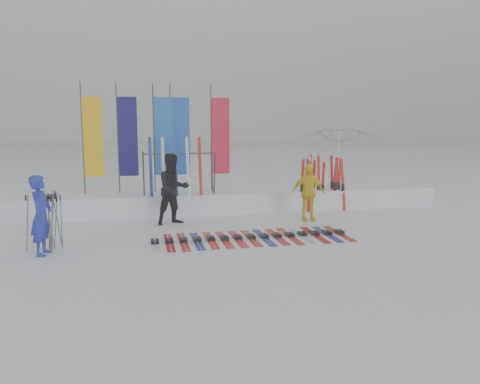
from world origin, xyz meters
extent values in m
plane|color=white|center=(0.00, 0.00, 0.00)|extent=(120.00, 120.00, 0.00)
cube|color=white|center=(0.00, 4.60, 0.30)|extent=(14.00, 1.60, 0.60)
imported|color=#1E2DB2|center=(-4.11, 0.57, 0.81)|extent=(0.46, 0.64, 1.63)
imported|color=black|center=(-1.30, 2.95, 0.93)|extent=(1.09, 0.97, 1.86)
imported|color=yellow|center=(2.31, 2.60, 0.78)|extent=(0.93, 0.42, 1.57)
imported|color=white|center=(4.52, 5.53, 1.30)|extent=(2.99, 3.04, 2.61)
cube|color=silver|center=(-1.87, 0.96, 0.04)|extent=(0.17, 1.66, 0.07)
cube|color=red|center=(-1.56, 0.96, 0.04)|extent=(0.17, 1.63, 0.07)
cube|color=red|center=(-1.24, 0.96, 0.04)|extent=(0.17, 1.69, 0.07)
cube|color=navy|center=(-0.93, 0.96, 0.04)|extent=(0.17, 1.61, 0.07)
cube|color=red|center=(-0.62, 0.96, 0.04)|extent=(0.17, 1.57, 0.07)
cube|color=red|center=(-0.31, 0.96, 0.04)|extent=(0.17, 1.58, 0.07)
cube|color=red|center=(0.01, 0.96, 0.04)|extent=(0.17, 1.60, 0.07)
cube|color=#AE1C0D|center=(0.32, 0.96, 0.04)|extent=(0.17, 1.56, 0.07)
cube|color=navy|center=(0.63, 0.96, 0.04)|extent=(0.17, 1.65, 0.07)
cube|color=#AF0E18|center=(0.95, 0.96, 0.04)|extent=(0.17, 1.59, 0.07)
cube|color=red|center=(1.26, 0.96, 0.04)|extent=(0.17, 1.69, 0.07)
cube|color=silver|center=(1.57, 0.96, 0.04)|extent=(0.17, 1.68, 0.07)
cube|color=#AD0D13|center=(1.88, 0.96, 0.04)|extent=(0.17, 1.69, 0.07)
cube|color=navy|center=(2.20, 0.96, 0.04)|extent=(0.17, 1.62, 0.07)
cube|color=red|center=(2.51, 0.96, 0.04)|extent=(0.17, 1.63, 0.07)
cylinder|color=#595B60|center=(-3.87, 0.93, 0.58)|extent=(0.15, 0.14, 1.15)
cylinder|color=#595B60|center=(-4.02, 0.93, 0.61)|extent=(0.13, 0.04, 1.22)
cylinder|color=#595B60|center=(-4.07, 1.05, 0.57)|extent=(0.05, 0.08, 1.15)
cylinder|color=#595B60|center=(-4.15, 1.05, 0.58)|extent=(0.15, 0.05, 1.15)
cylinder|color=#595B60|center=(-3.97, 1.43, 0.60)|extent=(0.13, 0.11, 1.20)
cylinder|color=#595B60|center=(-3.94, 0.69, 0.62)|extent=(0.12, 0.09, 1.23)
cylinder|color=#595B60|center=(-3.80, 0.98, 0.59)|extent=(0.04, 0.04, 1.18)
cylinder|color=#595B60|center=(-3.99, 0.99, 0.58)|extent=(0.13, 0.11, 1.15)
cylinder|color=#595B60|center=(-4.04, 1.01, 0.59)|extent=(0.06, 0.11, 1.18)
cylinder|color=#595B60|center=(-3.94, 1.15, 0.60)|extent=(0.13, 0.10, 1.19)
cylinder|color=#595B60|center=(-3.93, 0.65, 0.62)|extent=(0.09, 0.04, 1.25)
cylinder|color=#595B60|center=(-4.44, 0.82, 0.61)|extent=(0.14, 0.15, 1.21)
cylinder|color=#595B60|center=(-4.11, 0.96, 0.61)|extent=(0.11, 0.14, 1.21)
cylinder|color=#383A3F|center=(-3.71, 4.82, 2.20)|extent=(0.04, 0.04, 3.20)
cube|color=yellow|center=(-3.42, 4.82, 2.25)|extent=(0.55, 0.03, 2.30)
cylinder|color=#383A3F|center=(-2.73, 4.85, 2.20)|extent=(0.04, 0.04, 3.20)
cube|color=#0C0D57|center=(-2.44, 4.85, 2.25)|extent=(0.55, 0.03, 2.30)
cylinder|color=#383A3F|center=(-1.70, 4.82, 2.20)|extent=(0.04, 0.04, 3.20)
cube|color=blue|center=(-1.41, 4.82, 2.25)|extent=(0.55, 0.03, 2.30)
cylinder|color=#383A3F|center=(-1.20, 4.89, 2.20)|extent=(0.04, 0.04, 3.20)
cube|color=blue|center=(-0.91, 4.89, 2.25)|extent=(0.55, 0.03, 2.30)
cylinder|color=#383A3F|center=(0.02, 4.86, 2.20)|extent=(0.04, 0.04, 3.20)
cube|color=red|center=(0.31, 4.86, 2.25)|extent=(0.55, 0.03, 2.30)
cylinder|color=#383A3F|center=(-2.04, 3.95, 1.23)|extent=(0.04, 0.30, 1.23)
cylinder|color=#383A3F|center=(-2.04, 4.45, 1.23)|extent=(0.04, 0.30, 1.23)
cylinder|color=#383A3F|center=(-0.04, 3.95, 1.23)|extent=(0.04, 0.30, 1.23)
cylinder|color=#383A3F|center=(-0.04, 4.45, 1.23)|extent=(0.04, 0.30, 1.23)
cylinder|color=#383A3F|center=(-1.04, 4.20, 1.78)|extent=(2.00, 0.04, 0.04)
cube|color=red|center=(3.90, 3.82, 0.78)|extent=(0.09, 0.03, 1.56)
cube|color=red|center=(3.99, 4.43, 0.78)|extent=(0.09, 0.04, 1.56)
cube|color=red|center=(3.29, 4.67, 0.74)|extent=(0.09, 0.03, 1.48)
cube|color=navy|center=(2.95, 4.44, 0.78)|extent=(0.09, 0.04, 1.56)
cube|color=red|center=(2.59, 3.86, 0.80)|extent=(0.09, 0.04, 1.59)
cube|color=red|center=(3.06, 4.40, 0.83)|extent=(0.09, 0.03, 1.67)
cube|color=silver|center=(2.87, 3.97, 0.82)|extent=(0.09, 0.02, 1.64)
cube|color=red|center=(3.66, 4.10, 0.83)|extent=(0.09, 0.03, 1.66)
cube|color=red|center=(3.65, 3.83, 0.82)|extent=(0.09, 0.03, 1.64)
cube|color=red|center=(2.77, 3.76, 0.78)|extent=(0.09, 0.04, 1.55)
cube|color=red|center=(3.23, 4.13, 0.83)|extent=(0.09, 0.03, 1.67)
cube|color=red|center=(3.90, 4.14, 0.78)|extent=(0.09, 0.02, 1.57)
cube|color=navy|center=(3.88, 4.42, 0.77)|extent=(0.09, 0.04, 1.54)
cube|color=red|center=(3.33, 4.06, 0.73)|extent=(0.09, 0.03, 1.47)
camera|label=1|loc=(-2.18, -9.28, 2.64)|focal=35.00mm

